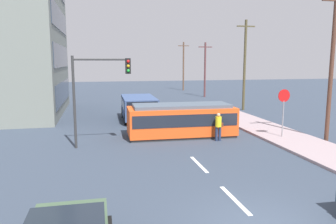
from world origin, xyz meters
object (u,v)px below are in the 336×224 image
Objects in this scene: pedestrian_crossing at (218,125)px; traffic_light_mast at (97,83)px; utility_pole_far at (205,69)px; utility_pole_distant at (183,65)px; stop_sign at (284,103)px; utility_pole_near at (332,64)px; city_bus at (139,107)px; utility_pole_mid at (245,64)px; streetcar_tram at (181,120)px.

traffic_light_mast is (-6.92, 0.09, 2.56)m from pedestrian_crossing.
utility_pole_far is 10.22m from utility_pole_distant.
stop_sign is (3.99, -0.34, 1.25)m from pedestrian_crossing.
utility_pole_near reaches higher than pedestrian_crossing.
city_bus is at bearing 67.58° from traffic_light_mast.
utility_pole_near is at bearing -42.58° from city_bus.
utility_pole_mid reaches higher than stop_sign.
streetcar_tram is at bearing 160.97° from stop_sign.
traffic_light_mast is at bearing -140.92° from utility_pole_mid.
utility_pole_near is at bearing -11.91° from pedestrian_crossing.
streetcar_tram is 33.21m from utility_pole_distant.
utility_pole_near is 24.72m from utility_pole_far.
utility_pole_distant reaches higher than traffic_light_mast.
city_bus is 0.74× the size of utility_pole_far.
streetcar_tram is at bearing 137.59° from pedestrian_crossing.
utility_pole_far is (8.87, 21.69, 2.67)m from streetcar_tram.
utility_pole_mid is (0.59, 12.64, -0.07)m from utility_pole_near.
utility_pole_mid is (2.91, 11.65, 2.24)m from stop_sign.
utility_pole_mid is at bearing 47.84° from streetcar_tram.
utility_pole_near is at bearing -91.70° from utility_pole_far.
city_bus is at bearing -112.37° from utility_pole_distant.
traffic_light_mast reaches higher than streetcar_tram.
utility_pole_mid is at bearing 39.08° from traffic_light_mast.
utility_pole_near is 34.92m from utility_pole_distant.
utility_pole_distant is (10.58, 25.70, 2.96)m from city_bus.
utility_pole_near reaches higher than utility_pole_far.
city_bus is at bearing 106.84° from streetcar_tram.
utility_pole_near is at bearing -90.92° from utility_pole_distant.
traffic_light_mast is 0.58× the size of utility_pole_mid.
pedestrian_crossing is 4.20m from stop_sign.
traffic_light_mast reaches higher than city_bus.
traffic_light_mast is 13.34m from utility_pole_near.
pedestrian_crossing is 0.58× the size of stop_sign.
city_bus is 27.95m from utility_pole_distant.
traffic_light_mast is 17.83m from utility_pole_mid.
traffic_light_mast is 36.22m from utility_pole_distant.
utility_pole_mid is 1.11× the size of utility_pole_distant.
streetcar_tram is at bearing 17.25° from traffic_light_mast.
city_bus is at bearing 115.20° from pedestrian_crossing.
utility_pole_mid is at bearing 17.96° from city_bus.
utility_pole_mid is at bearing 75.96° from stop_sign.
streetcar_tram is 0.77× the size of utility_pole_near.
city_bus is at bearing -124.76° from utility_pole_far.
streetcar_tram is 0.94× the size of utility_pole_far.
stop_sign is 34.09m from utility_pole_distant.
utility_pole_distant is (-0.17, 10.22, 0.30)m from utility_pole_far.
streetcar_tram is 1.28× the size of city_bus.
utility_pole_mid is (10.61, 3.44, 3.36)m from city_bus.
utility_pole_mid is at bearing -90.66° from utility_pole_far.
city_bus reaches higher than pedestrian_crossing.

